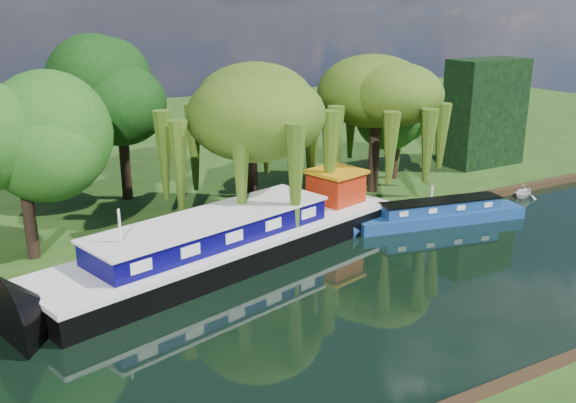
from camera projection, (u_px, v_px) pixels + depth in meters
ground at (406, 287)px, 29.39m from camera, size 120.00×120.00×0.00m
far_bank at (160, 145)px, 57.49m from camera, size 120.00×52.00×0.45m
dutch_barge at (234, 240)px, 32.17m from camera, size 20.82×9.56×4.29m
narrowboat at (440, 214)px, 37.71m from camera, size 10.73×3.85×1.54m
red_dinghy at (135, 300)px, 28.06m from camera, size 3.47×2.51×0.71m
white_cruiser at (523, 198)px, 42.75m from camera, size 2.46×2.27×1.07m
willow_left at (250, 114)px, 35.69m from camera, size 6.94×6.94×8.32m
willow_right at (376, 104)px, 40.94m from camera, size 6.53×6.53×7.95m
tree_far_left at (19, 139)px, 29.86m from camera, size 5.37×5.37×8.66m
tree_far_mid at (120, 97)px, 39.20m from camera, size 5.73×5.73×9.38m
tree_far_right at (397, 112)px, 44.35m from camera, size 4.22×4.22×6.90m
conifer_hedge at (485, 112)px, 48.66m from camera, size 6.00×3.00×8.00m
lamppost at (299, 181)px, 37.60m from camera, size 0.36×0.36×2.56m
mooring_posts at (302, 218)px, 35.83m from camera, size 19.16×0.16×1.00m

